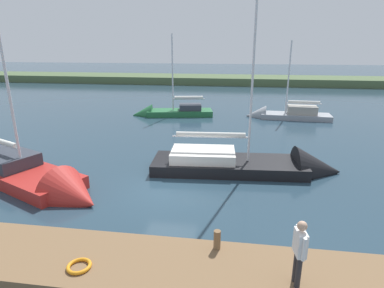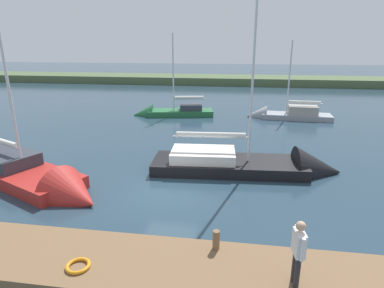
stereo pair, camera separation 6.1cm
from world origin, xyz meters
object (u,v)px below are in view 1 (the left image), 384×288
Objects in this scene: life_ring_buoy at (79,266)px; sailboat_behind_pier at (167,114)px; sailboat_outer_mooring at (261,168)px; sailboat_inner_slip at (35,181)px; person_on_dock at (300,248)px; mooring_post_near at (217,240)px; sailboat_far_right at (281,116)px.

sailboat_behind_pier is at bearing -83.52° from life_ring_buoy.
sailboat_outer_mooring is 0.96× the size of sailboat_inner_slip.
sailboat_inner_slip is (10.78, 3.35, 0.06)m from sailboat_outer_mooring.
mooring_post_near is at bearing -36.54° from person_on_dock.
sailboat_behind_pier is 1.08× the size of sailboat_far_right.
person_on_dock reaches higher than life_ring_buoy.
sailboat_outer_mooring reaches higher than sailboat_far_right.
sailboat_inner_slip reaches higher than sailboat_far_right.
sailboat_outer_mooring is (-7.90, 12.89, 0.04)m from sailboat_behind_pier.
sailboat_behind_pier is 10.51m from sailboat_far_right.
sailboat_behind_pier is at bearing 104.25° from sailboat_inner_slip.
mooring_post_near is 0.05× the size of sailboat_inner_slip.
life_ring_buoy is 22.47m from sailboat_behind_pier.
person_on_dock is (2.34, 22.51, 1.56)m from sailboat_far_right.
person_on_dock is at bearing 99.91° from sailboat_behind_pier.
sailboat_outer_mooring is (-5.36, -9.44, -0.61)m from life_ring_buoy.
sailboat_inner_slip is 6.41× the size of person_on_dock.
sailboat_far_right is at bearing -102.84° from person_on_dock.
mooring_post_near is at bearing -158.95° from life_ring_buoy.
sailboat_behind_pier is 4.73× the size of person_on_dock.
sailboat_far_right is (-7.97, -22.72, -0.58)m from life_ring_buoy.
sailboat_outer_mooring is at bearing 81.94° from sailboat_far_right.
sailboat_far_right is (-10.50, -0.40, 0.06)m from sailboat_behind_pier.
life_ring_buoy is at bearing -4.69° from person_on_dock.
mooring_post_near is 3.85m from life_ring_buoy.
sailboat_far_right reaches higher than person_on_dock.
sailboat_far_right is at bearing -101.60° from mooring_post_near.
sailboat_outer_mooring is 11.29m from sailboat_inner_slip.
life_ring_buoy is 0.06× the size of sailboat_inner_slip.
sailboat_inner_slip reaches higher than mooring_post_near.
sailboat_far_right is at bearing 171.82° from sailboat_behind_pier.
mooring_post_near is at bearing 95.93° from sailboat_behind_pier.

